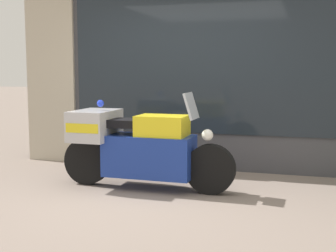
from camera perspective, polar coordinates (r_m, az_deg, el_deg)
name	(u,v)px	position (r m, az deg, el deg)	size (l,w,h in m)	color
ground_plane	(151,201)	(5.41, -2.09, -9.07)	(60.00, 60.00, 0.00)	gray
shop_building	(169,60)	(7.22, 0.14, 8.06)	(5.45, 0.55, 3.25)	#424247
window_display	(215,138)	(7.15, 5.78, -1.46)	(4.16, 0.30, 1.87)	slate
paramedic_motorcycle	(136,144)	(5.87, -3.98, -2.24)	(2.24, 0.73, 1.22)	black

